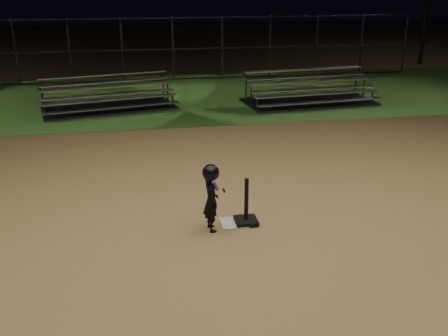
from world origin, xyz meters
TOP-DOWN VIEW (x-y plane):
  - ground at (0.00, 0.00)m, footprint 80.00×80.00m
  - grass_strip at (0.00, 10.00)m, footprint 60.00×8.00m
  - home_plate at (0.00, 0.00)m, footprint 0.45×0.45m
  - batting_tee at (0.21, -0.03)m, footprint 0.38×0.38m
  - child_batter at (-0.41, -0.15)m, footprint 0.40×0.60m
  - bleacher_left at (-2.43, 8.61)m, footprint 4.43×2.80m
  - bleacher_right at (4.16, 8.27)m, footprint 4.42×2.46m
  - backstop_fence at (0.00, 13.00)m, footprint 20.08×0.08m

SIDE VIEW (x-z plane):
  - ground at x=0.00m, z-range 0.00..0.00m
  - grass_strip at x=0.00m, z-range 0.00..0.01m
  - home_plate at x=0.00m, z-range 0.00..0.02m
  - batting_tee at x=0.21m, z-range -0.23..0.58m
  - bleacher_left at x=-2.43m, z-range -0.30..0.71m
  - bleacher_right at x=4.16m, z-range -0.30..0.73m
  - child_batter at x=-0.41m, z-range 0.04..1.20m
  - backstop_fence at x=0.00m, z-range 0.00..2.50m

